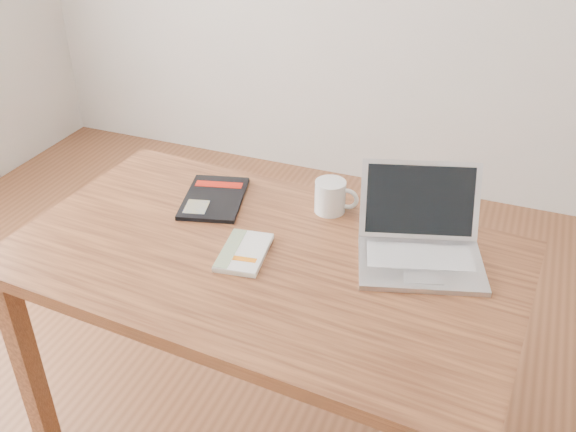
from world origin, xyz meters
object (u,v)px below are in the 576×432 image
at_px(white_guidebook, 244,252).
at_px(laptop, 420,241).
at_px(black_guidebook, 214,198).
at_px(desk, 264,280).
at_px(coffee_mug, 331,196).

xyz_separation_m(white_guidebook, laptop, (0.45, 0.18, 0.04)).
xyz_separation_m(white_guidebook, black_guidebook, (-0.21, 0.24, -0.00)).
xyz_separation_m(desk, coffee_mug, (0.10, 0.28, 0.14)).
height_order(desk, black_guidebook, black_guidebook).
bearing_deg(desk, laptop, 24.99).
bearing_deg(coffee_mug, white_guidebook, -121.30).
height_order(desk, white_guidebook, white_guidebook).
relative_size(black_guidebook, laptop, 0.75).
height_order(white_guidebook, black_guidebook, white_guidebook).
bearing_deg(desk, white_guidebook, -150.84).
distance_m(desk, laptop, 0.45).
relative_size(desk, laptop, 3.57).
distance_m(desk, black_guidebook, 0.35).
bearing_deg(white_guidebook, desk, 16.98).
relative_size(desk, black_guidebook, 4.77).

